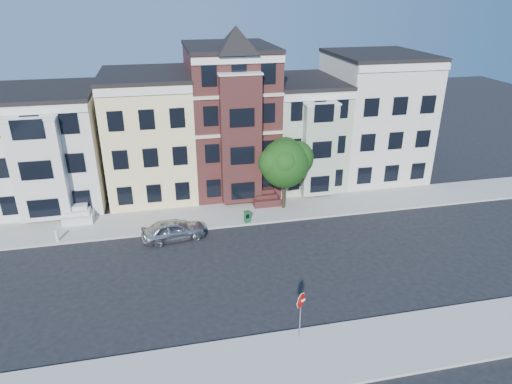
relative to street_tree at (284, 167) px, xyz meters
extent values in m
plane|color=black|center=(-3.19, -8.21, -3.69)|extent=(120.00, 120.00, 0.00)
cube|color=#9E9B93|center=(-3.19, -0.21, -3.62)|extent=(60.00, 4.00, 0.15)
cube|color=#9E9B93|center=(-3.19, -16.21, -3.62)|extent=(60.00, 4.00, 0.15)
cube|color=silver|center=(-18.19, 6.29, 0.81)|extent=(8.00, 9.00, 9.00)
cube|color=#F4DC99|center=(-10.19, 6.29, 1.31)|extent=(7.00, 9.00, 10.00)
cube|color=#3F1C1A|center=(-3.19, 6.29, 2.31)|extent=(7.00, 9.00, 12.00)
cube|color=#A4B299|center=(3.31, 6.29, 0.81)|extent=(6.00, 9.00, 9.00)
cube|color=beige|center=(10.31, 6.29, 1.81)|extent=(8.00, 9.00, 11.00)
imported|color=#A2A5AA|center=(-8.96, -3.10, -2.93)|extent=(4.70, 2.42, 1.53)
cube|color=#1D5F2D|center=(-3.38, -1.91, -3.09)|extent=(0.49, 0.45, 0.91)
cylinder|color=beige|center=(-17.00, -1.91, -3.20)|extent=(0.26, 0.26, 0.69)
camera|label=1|loc=(-9.25, -32.20, 12.69)|focal=32.00mm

